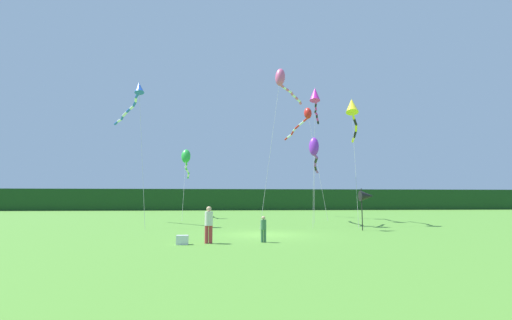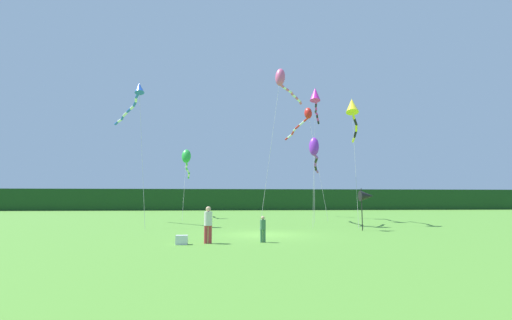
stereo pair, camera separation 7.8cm
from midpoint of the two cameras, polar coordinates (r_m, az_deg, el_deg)
ground_plane at (r=20.66m, az=1.36°, el=-11.81°), size 120.00×120.00×0.00m
distant_treeline at (r=65.48m, az=-3.00°, el=-6.33°), size 108.00×2.27×3.78m
person_adult at (r=16.69m, az=-7.68°, el=-9.87°), size 0.37×0.37×1.67m
person_child at (r=16.97m, az=1.07°, el=-10.73°), size 0.27×0.27×1.21m
cooler_box at (r=16.55m, az=-11.80°, el=-12.37°), size 0.52×0.34×0.41m
banner_flag_pole at (r=24.30m, az=17.14°, el=-5.54°), size 0.90×0.70×2.69m
kite_purple at (r=28.94m, az=9.22°, el=1.37°), size 2.46×7.45×6.88m
kite_magenta at (r=34.93m, az=9.34°, el=9.86°), size 2.61×7.50×12.58m
kite_yellow at (r=30.51m, az=15.04°, el=7.79°), size 2.87×8.21×10.26m
kite_blue at (r=30.81m, az=-18.84°, el=9.54°), size 4.96×8.65×11.19m
kite_rainbow at (r=29.20m, az=4.05°, el=12.62°), size 4.22×5.62×12.39m
kite_red at (r=39.63m, az=7.78°, el=6.81°), size 2.40×9.75×11.91m
kite_green at (r=39.46m, az=-11.12°, el=0.15°), size 1.02×11.01×7.45m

